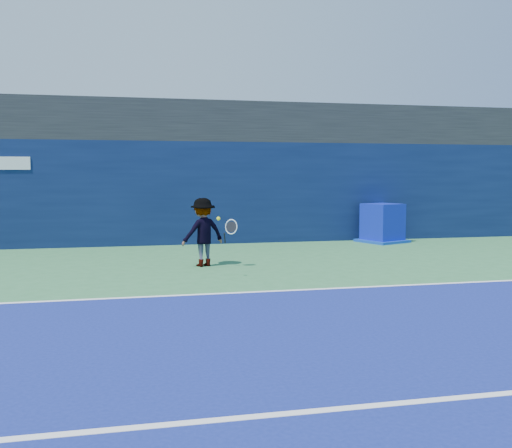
% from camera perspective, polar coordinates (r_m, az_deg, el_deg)
% --- Properties ---
extents(ground, '(80.00, 80.00, 0.00)m').
position_cam_1_polar(ground, '(7.16, 5.07, -11.67)').
color(ground, '#337241').
rests_on(ground, ground).
extents(baseline, '(24.00, 0.10, 0.01)m').
position_cam_1_polar(baseline, '(9.98, -0.11, -6.81)').
color(baseline, white).
rests_on(baseline, ground).
extents(service_line, '(24.00, 0.10, 0.01)m').
position_cam_1_polar(service_line, '(5.39, 11.73, -17.37)').
color(service_line, white).
rests_on(service_line, ground).
extents(stadium_band, '(36.00, 3.00, 1.20)m').
position_cam_1_polar(stadium_band, '(18.23, -5.84, 9.85)').
color(stadium_band, black).
rests_on(stadium_band, back_wall_assembly).
extents(back_wall_assembly, '(36.00, 1.03, 3.00)m').
position_cam_1_polar(back_wall_assembly, '(17.18, -5.42, 3.14)').
color(back_wall_assembly, '#0B183D').
rests_on(back_wall_assembly, ground).
extents(equipment_cart, '(1.58, 1.58, 1.17)m').
position_cam_1_polar(equipment_cart, '(17.65, 12.53, -0.06)').
color(equipment_cart, '#0B19A2').
rests_on(equipment_cart, ground).
extents(tennis_player, '(1.29, 0.86, 1.52)m').
position_cam_1_polar(tennis_player, '(12.76, -5.32, -0.82)').
color(tennis_player, white).
rests_on(tennis_player, ground).
extents(tennis_ball, '(0.07, 0.07, 0.07)m').
position_cam_1_polar(tennis_ball, '(11.09, -3.77, 0.55)').
color(tennis_ball, '#D0DD18').
rests_on(tennis_ball, ground).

